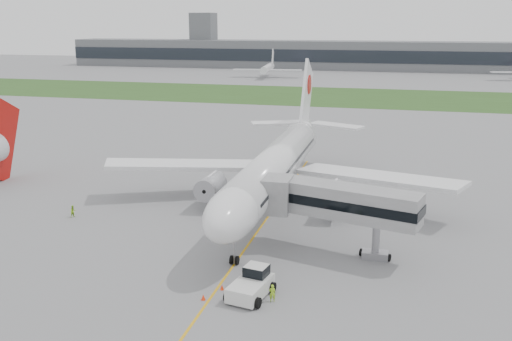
% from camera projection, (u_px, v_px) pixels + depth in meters
% --- Properties ---
extents(ground, '(600.00, 600.00, 0.00)m').
position_uv_depth(ground, '(268.00, 216.00, 71.43)').
color(ground, gray).
rests_on(ground, ground).
extents(apron_markings, '(70.00, 70.00, 0.04)m').
position_uv_depth(apron_markings, '(259.00, 230.00, 66.74)').
color(apron_markings, gold).
rests_on(apron_markings, ground).
extents(grass_strip, '(600.00, 50.00, 0.02)m').
position_uv_depth(grass_strip, '(353.00, 97.00, 183.87)').
color(grass_strip, '#2C4D1C').
rests_on(grass_strip, ground).
extents(terminal_building, '(320.00, 22.30, 14.00)m').
position_uv_depth(terminal_building, '(373.00, 56.00, 285.05)').
color(terminal_building, slate).
rests_on(terminal_building, ground).
extents(control_tower, '(12.00, 12.00, 56.00)m').
position_uv_depth(control_tower, '(204.00, 66.00, 310.38)').
color(control_tower, slate).
rests_on(control_tower, ground).
extents(airliner, '(48.13, 53.95, 17.88)m').
position_uv_depth(airliner, '(277.00, 164.00, 74.56)').
color(airliner, white).
rests_on(airliner, ground).
extents(pushback_tug, '(3.99, 5.25, 2.47)m').
position_uv_depth(pushback_tug, '(252.00, 283.00, 50.63)').
color(pushback_tug, silver).
rests_on(pushback_tug, ground).
extents(jet_bridge, '(16.72, 7.41, 7.64)m').
position_uv_depth(jet_bridge, '(335.00, 202.00, 58.80)').
color(jet_bridge, '#9D9D9F').
rests_on(jet_bridge, ground).
extents(safety_cone_left, '(0.39, 0.39, 0.54)m').
position_uv_depth(safety_cone_left, '(203.00, 297.00, 49.96)').
color(safety_cone_left, '#FD330D').
rests_on(safety_cone_left, ground).
extents(safety_cone_right, '(0.37, 0.37, 0.51)m').
position_uv_depth(safety_cone_right, '(222.00, 287.00, 51.86)').
color(safety_cone_right, '#FD330D').
rests_on(safety_cone_right, ground).
extents(ground_crew_near, '(0.66, 0.52, 1.60)m').
position_uv_depth(ground_crew_near, '(272.00, 293.00, 49.55)').
color(ground_crew_near, '#97CE22').
rests_on(ground_crew_near, ground).
extents(ground_crew_far, '(0.85, 0.92, 1.52)m').
position_uv_depth(ground_crew_far, '(73.00, 211.00, 70.99)').
color(ground_crew_far, '#8FCB21').
rests_on(ground_crew_far, ground).
extents(distant_aircraft_left, '(32.46, 29.36, 11.38)m').
position_uv_depth(distant_aircraft_left, '(267.00, 77.00, 247.34)').
color(distant_aircraft_left, white).
rests_on(distant_aircraft_left, ground).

